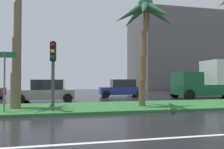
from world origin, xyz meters
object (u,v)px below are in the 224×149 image
Objects in this scene: traffic_signal_median_right at (53,63)px; box_truck_lead at (209,81)px; palm_tree_centre at (145,19)px; car_in_traffic_fourth at (122,88)px; street_name_sign at (5,73)px; car_in_traffic_third at (47,91)px.

box_truck_lead is at bearing 21.96° from traffic_signal_median_right.
palm_tree_centre reaches higher than car_in_traffic_fourth.
car_in_traffic_fourth is (5.63, 8.37, -1.78)m from traffic_signal_median_right.
palm_tree_centre is at bearing 4.22° from street_name_sign.
palm_tree_centre is 9.86m from box_truck_lead.
palm_tree_centre reaches higher than traffic_signal_median_right.
palm_tree_centre is 9.02m from car_in_traffic_third.
traffic_signal_median_right is at bearing 101.27° from car_in_traffic_third.
box_truck_lead reaches higher than car_in_traffic_fourth.
car_in_traffic_fourth is at bearing 87.01° from palm_tree_centre.
street_name_sign is at bearing 175.69° from traffic_signal_median_right.
car_in_traffic_third is (-6.29, 4.57, -4.57)m from palm_tree_centre.
street_name_sign reaches higher than car_in_traffic_third.
car_in_traffic_fourth is (7.96, 8.20, -1.25)m from street_name_sign.
street_name_sign reaches higher than car_in_traffic_fourth.
palm_tree_centre is 8.91m from car_in_traffic_fourth.
palm_tree_centre reaches higher than box_truck_lead.
street_name_sign is (-7.56, -0.56, -3.32)m from palm_tree_centre.
box_truck_lead is (7.46, -3.10, 0.72)m from car_in_traffic_fourth.
box_truck_lead is at bearing 18.31° from street_name_sign.
box_truck_lead is at bearing 30.05° from palm_tree_centre.
palm_tree_centre is 1.02× the size of box_truck_lead.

